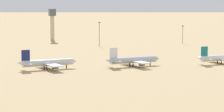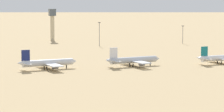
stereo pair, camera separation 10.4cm
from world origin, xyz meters
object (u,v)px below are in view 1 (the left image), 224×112
parked_jet_teal_4 (221,58)px  control_tower (52,21)px  parked_jet_navy_2 (47,63)px  parked_jet_white_3 (133,60)px  light_pole_west (183,33)px  light_pole_east (99,33)px

parked_jet_teal_4 → control_tower: control_tower is taller
parked_jet_navy_2 → parked_jet_white_3: parked_jet_navy_2 is taller
parked_jet_navy_2 → light_pole_west: light_pole_west is taller
parked_jet_navy_2 → parked_jet_white_3: (48.06, -2.07, -0.00)m
parked_jet_teal_4 → light_pole_east: size_ratio=1.82×
parked_jet_teal_4 → light_pole_west: bearing=68.4°
parked_jet_navy_2 → light_pole_west: size_ratio=2.46×
control_tower → parked_jet_navy_2: bearing=-103.2°
parked_jet_navy_2 → light_pole_west: bearing=33.6°
parked_jet_white_3 → control_tower: 171.27m
parked_jet_white_3 → control_tower: control_tower is taller
parked_jet_white_3 → control_tower: size_ratio=1.33×
control_tower → light_pole_east: (23.31, -54.05, -5.40)m
parked_jet_navy_2 → control_tower: control_tower is taller
light_pole_west → parked_jet_teal_4: bearing=-103.3°
control_tower → parked_jet_teal_4: bearing=-70.8°
parked_jet_teal_4 → light_pole_east: 126.23m
parked_jet_white_3 → light_pole_west: (80.47, 115.65, 4.41)m
light_pole_west → light_pole_east: bearing=179.2°
parked_jet_white_3 → parked_jet_navy_2: bearing=169.0°
parked_jet_teal_4 → parked_jet_navy_2: bearing=168.5°
parked_jet_navy_2 → light_pole_east: light_pole_east is taller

